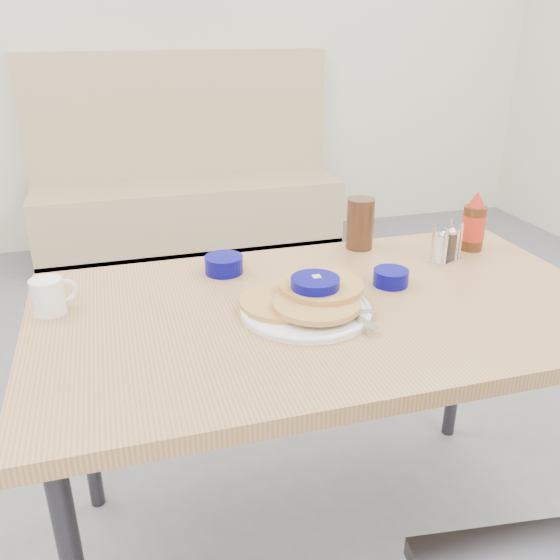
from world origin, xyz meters
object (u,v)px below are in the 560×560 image
object	(u,v)px
pancake_plate	(307,303)
creamer_bowl	(224,265)
amber_tumbler	(360,224)
dining_table	(325,327)
booth_bench	(188,195)
condiment_caddy	(446,248)
syrup_bottle	(474,225)
coffee_mug	(49,295)
grits_setting	(315,295)
butter_bowl	(391,278)

from	to	relation	value
pancake_plate	creamer_bowl	bearing A→B (deg)	115.96
pancake_plate	amber_tumbler	world-z (taller)	amber_tumbler
dining_table	booth_bench	bearing A→B (deg)	90.00
booth_bench	creamer_bowl	size ratio (longest dim) A/B	18.22
booth_bench	condiment_caddy	world-z (taller)	booth_bench
creamer_bowl	syrup_bottle	bearing A→B (deg)	-2.31
coffee_mug	grits_setting	size ratio (longest dim) A/B	0.48
pancake_plate	coffee_mug	world-z (taller)	coffee_mug
coffee_mug	butter_bowl	xyz separation A→B (m)	(0.84, -0.08, -0.02)
pancake_plate	condiment_caddy	xyz separation A→B (m)	(0.49, 0.20, 0.02)
booth_bench	grits_setting	world-z (taller)	booth_bench
booth_bench	amber_tumbler	distance (m)	2.26
coffee_mug	condiment_caddy	xyz separation A→B (m)	(1.06, 0.03, -0.01)
creamer_bowl	butter_bowl	bearing A→B (deg)	-26.74
amber_tumbler	booth_bench	bearing A→B (deg)	96.00
booth_bench	dining_table	xyz separation A→B (m)	(0.00, -2.53, 0.35)
coffee_mug	condiment_caddy	size ratio (longest dim) A/B	0.97
booth_bench	syrup_bottle	size ratio (longest dim) A/B	10.63
amber_tumbler	creamer_bowl	bearing A→B (deg)	-170.11
pancake_plate	butter_bowl	distance (m)	0.27
dining_table	pancake_plate	xyz separation A→B (m)	(-0.06, -0.02, 0.08)
amber_tumbler	butter_bowl	bearing A→B (deg)	-96.11
creamer_bowl	butter_bowl	world-z (taller)	creamer_bowl
syrup_bottle	condiment_caddy	bearing A→B (deg)	-154.09
dining_table	syrup_bottle	xyz separation A→B (m)	(0.55, 0.23, 0.14)
creamer_bowl	butter_bowl	size ratio (longest dim) A/B	1.14
pancake_plate	booth_bench	bearing A→B (deg)	88.69
booth_bench	amber_tumbler	size ratio (longest dim) A/B	12.45
creamer_bowl	amber_tumbler	size ratio (longest dim) A/B	0.68
coffee_mug	creamer_bowl	bearing A→B (deg)	15.54
amber_tumbler	condiment_caddy	xyz separation A→B (m)	(0.20, -0.16, -0.04)
pancake_plate	butter_bowl	bearing A→B (deg)	18.40
creamer_bowl	condiment_caddy	world-z (taller)	condiment_caddy
grits_setting	creamer_bowl	bearing A→B (deg)	120.95
dining_table	creamer_bowl	xyz separation A→B (m)	(-0.20, 0.27, 0.09)
dining_table	coffee_mug	world-z (taller)	coffee_mug
grits_setting	creamer_bowl	size ratio (longest dim) A/B	2.12
pancake_plate	butter_bowl	xyz separation A→B (m)	(0.26, 0.09, -0.00)
creamer_bowl	syrup_bottle	size ratio (longest dim) A/B	0.58
creamer_bowl	amber_tumbler	distance (m)	0.44
coffee_mug	amber_tumbler	distance (m)	0.89
grits_setting	condiment_caddy	size ratio (longest dim) A/B	2.02
dining_table	amber_tumbler	distance (m)	0.43
amber_tumbler	condiment_caddy	distance (m)	0.26
dining_table	syrup_bottle	world-z (taller)	syrup_bottle
pancake_plate	dining_table	bearing A→B (deg)	21.27
pancake_plate	amber_tumbler	size ratio (longest dim) A/B	2.01
booth_bench	pancake_plate	size ratio (longest dim) A/B	6.20
grits_setting	condiment_caddy	xyz separation A→B (m)	(0.46, 0.19, 0.00)
pancake_plate	creamer_bowl	size ratio (longest dim) A/B	2.94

